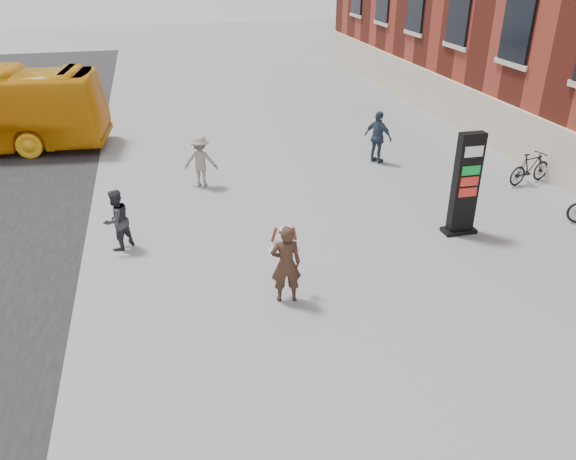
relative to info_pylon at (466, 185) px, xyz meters
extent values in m
plane|color=#9E9EA3|center=(-4.69, -2.15, -1.37)|extent=(100.00, 100.00, 0.00)
cube|color=beige|center=(4.75, 3.85, -0.47)|extent=(0.18, 44.00, 1.80)
cube|color=black|center=(0.00, 0.00, 0.00)|extent=(0.66, 0.28, 2.75)
cube|color=black|center=(0.00, 0.00, -1.32)|extent=(0.88, 0.44, 0.11)
cube|color=white|center=(0.00, 0.00, 0.94)|extent=(0.50, 0.31, 0.27)
cube|color=#097F27|center=(0.00, 0.00, 0.44)|extent=(0.50, 0.31, 0.24)
cube|color=#AA2119|center=(0.00, 0.00, 0.14)|extent=(0.50, 0.31, 0.24)
cube|color=#AA2119|center=(0.00, 0.00, -0.15)|extent=(0.50, 0.31, 0.24)
imported|color=black|center=(-5.23, -2.04, -0.48)|extent=(0.69, 0.49, 1.78)
cylinder|color=white|center=(-5.23, -2.04, 0.32)|extent=(0.25, 0.25, 0.06)
cone|color=white|center=(-4.99, -1.80, -0.16)|extent=(0.26, 0.25, 0.43)
cylinder|color=brown|center=(-4.99, -1.80, 0.10)|extent=(0.15, 0.14, 0.37)
cone|color=white|center=(-5.42, -1.76, -0.16)|extent=(0.25, 0.26, 0.43)
cylinder|color=brown|center=(-5.42, -1.76, 0.10)|extent=(0.14, 0.15, 0.37)
imported|color=#2E2D34|center=(-8.77, 1.22, -0.59)|extent=(0.96, 0.96, 1.57)
imported|color=gray|center=(-6.33, 4.93, -0.55)|extent=(1.20, 0.89, 1.65)
imported|color=#2D3C4B|center=(-0.11, 5.65, -0.46)|extent=(0.98, 1.13, 1.83)
imported|color=black|center=(3.91, 2.66, -0.86)|extent=(1.78, 0.88, 1.03)
camera|label=1|loc=(-7.57, -11.93, 5.46)|focal=35.00mm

